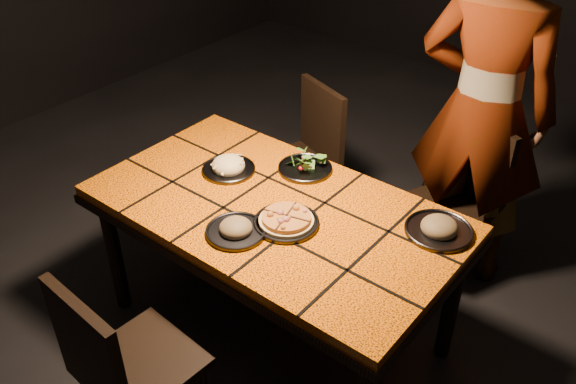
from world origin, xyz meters
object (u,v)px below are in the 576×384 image
Objects in this scene: chair_near at (119,363)px; plate_pizza at (286,221)px; diner at (483,112)px; chair_far_right at (461,191)px; plate_pasta at (229,167)px; dining_table at (274,220)px; chair_far_left at (308,150)px.

plate_pizza is (0.15, 0.79, 0.26)m from chair_near.
diner is at bearing -100.86° from chair_near.
chair_far_right is 0.44m from diner.
chair_far_right reaches higher than plate_pasta.
dining_table is 0.17m from plate_pizza.
diner reaches higher than chair_far_right.
plate_pizza is (0.12, -0.07, 0.10)m from dining_table.
chair_near reaches higher than plate_pasta.
dining_table is at bearing -12.99° from plate_pasta.
chair_near is at bearing -71.34° from plate_pasta.
chair_far_left is 3.49× the size of plate_pasta.
dining_table is at bearing -92.82° from chair_far_right.
chair_far_right is (0.88, 0.15, 0.01)m from chair_far_left.
plate_pasta is at bearing -67.64° from chair_near.
dining_table is 6.48× the size of plate_pasta.
chair_far_left is 0.46× the size of diner.
chair_near reaches higher than dining_table.
plate_pasta is (-0.32, 0.94, 0.26)m from chair_near.
chair_near is 3.55× the size of plate_pasta.
chair_near is 0.47× the size of diner.
chair_far_left is at bearing -72.86° from chair_near.
dining_table is at bearing -88.12° from chair_near.
dining_table is 0.37m from plate_pasta.
diner is at bearing 65.79° from dining_table.
diner reaches higher than dining_table.
chair_far_left reaches higher than dining_table.
plate_pasta is (-0.81, -0.95, -0.17)m from diner.
dining_table is 1.86× the size of chair_far_left.
chair_near is 1.88m from chair_far_right.
plate_pizza reaches higher than dining_table.
diner is at bearing 72.91° from plate_pizza.
diner is 1.16m from plate_pizza.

